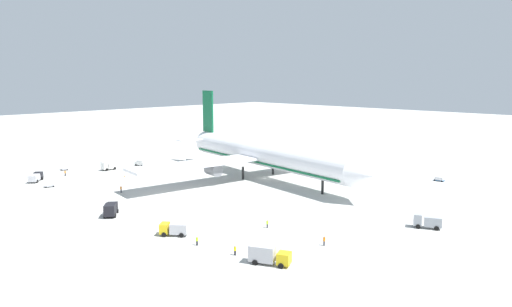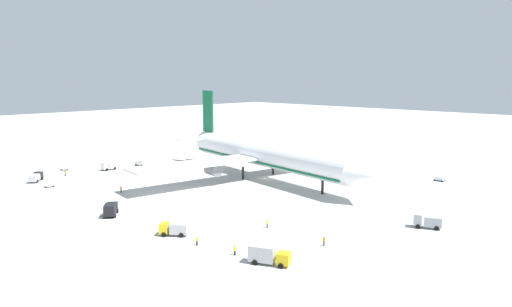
% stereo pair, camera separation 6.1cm
% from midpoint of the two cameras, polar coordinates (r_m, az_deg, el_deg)
% --- Properties ---
extents(ground_plane, '(600.00, 600.00, 0.00)m').
position_cam_midpoint_polar(ground_plane, '(139.54, 1.12, -3.00)').
color(ground_plane, '#B2B2AD').
extents(airliner, '(80.08, 79.78, 24.73)m').
position_cam_midpoint_polar(airliner, '(139.29, 0.86, -0.08)').
color(airliner, white).
rests_on(airliner, ground).
extents(service_truck_0, '(2.74, 4.71, 2.74)m').
position_cam_midpoint_polar(service_truck_0, '(158.94, -17.15, -1.38)').
color(service_truck_0, white).
rests_on(service_truck_0, ground).
extents(service_truck_1, '(6.06, 5.65, 2.28)m').
position_cam_midpoint_polar(service_truck_1, '(149.11, -24.77, -2.56)').
color(service_truck_1, black).
rests_on(service_truck_1, ground).
extents(service_truck_2, '(5.66, 4.14, 2.73)m').
position_cam_midpoint_polar(service_truck_2, '(100.21, 19.76, -7.58)').
color(service_truck_2, '#999EA5').
rests_on(service_truck_2, ground).
extents(service_truck_3, '(5.75, 5.15, 2.72)m').
position_cam_midpoint_polar(service_truck_3, '(107.18, -16.91, -6.33)').
color(service_truck_3, black).
rests_on(service_truck_3, ground).
extents(service_truck_4, '(6.92, 4.77, 2.99)m').
position_cam_midpoint_polar(service_truck_4, '(77.15, 1.44, -11.95)').
color(service_truck_4, yellow).
rests_on(service_truck_4, ground).
extents(service_truck_5, '(5.46, 5.09, 2.36)m').
position_cam_midpoint_polar(service_truck_5, '(91.64, -9.69, -8.78)').
color(service_truck_5, yellow).
rests_on(service_truck_5, ground).
extents(service_van, '(4.41, 2.65, 1.97)m').
position_cam_midpoint_polar(service_van, '(163.46, -13.54, -1.09)').
color(service_van, white).
rests_on(service_van, ground).
extents(baggage_cart_0, '(3.39, 1.72, 1.23)m').
position_cam_midpoint_polar(baggage_cart_0, '(145.56, 21.01, -2.83)').
color(baggage_cart_0, '#26598C').
rests_on(baggage_cart_0, ground).
extents(baggage_cart_1, '(2.32, 2.85, 1.36)m').
position_cam_midpoint_polar(baggage_cart_1, '(163.43, -21.84, -1.60)').
color(baggage_cart_1, gray).
rests_on(baggage_cart_1, ground).
extents(baggage_cart_2, '(1.91, 3.18, 0.40)m').
position_cam_midpoint_polar(baggage_cart_2, '(140.28, -23.41, -3.59)').
color(baggage_cart_2, gray).
rests_on(baggage_cart_2, ground).
extents(ground_worker_0, '(0.45, 0.45, 1.62)m').
position_cam_midpoint_polar(ground_worker_0, '(81.08, -2.51, -11.48)').
color(ground_worker_0, black).
rests_on(ground_worker_0, ground).
extents(ground_worker_1, '(0.53, 0.53, 1.65)m').
position_cam_midpoint_polar(ground_worker_1, '(86.04, -7.04, -10.29)').
color(ground_worker_1, black).
rests_on(ground_worker_1, ground).
extents(ground_worker_2, '(0.41, 0.41, 1.60)m').
position_cam_midpoint_polar(ground_worker_2, '(94.71, 1.37, -8.40)').
color(ground_worker_2, '#3F3F47').
rests_on(ground_worker_2, ground).
extents(ground_worker_3, '(0.55, 0.55, 1.74)m').
position_cam_midpoint_polar(ground_worker_3, '(153.86, -21.78, -2.18)').
color(ground_worker_3, black).
rests_on(ground_worker_3, ground).
extents(ground_worker_4, '(0.50, 0.50, 1.69)m').
position_cam_midpoint_polar(ground_worker_4, '(86.15, 8.13, -10.27)').
color(ground_worker_4, '#3F3F47').
rests_on(ground_worker_4, ground).
extents(ground_worker_5, '(0.54, 0.54, 1.79)m').
position_cam_midpoint_polar(ground_worker_5, '(127.31, -15.78, -4.11)').
color(ground_worker_5, '#3F3F47').
rests_on(ground_worker_5, ground).
extents(traffic_cone_0, '(0.36, 0.36, 0.55)m').
position_cam_midpoint_polar(traffic_cone_0, '(194.21, -0.95, 0.54)').
color(traffic_cone_0, orange).
rests_on(traffic_cone_0, ground).
extents(traffic_cone_1, '(0.36, 0.36, 0.55)m').
position_cam_midpoint_polar(traffic_cone_1, '(146.75, -15.38, -2.61)').
color(traffic_cone_1, orange).
rests_on(traffic_cone_1, ground).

